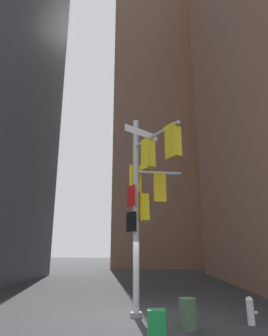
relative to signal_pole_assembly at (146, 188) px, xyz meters
name	(u,v)px	position (x,y,z in m)	size (l,w,h in m)	color
ground	(136,317)	(-0.38, 0.31, -4.46)	(120.00, 120.00, 0.00)	#2D2D30
building_mid_block	(161,101)	(3.11, 28.30, 19.26)	(12.97, 12.97, 47.44)	brown
signal_pole_assembly	(146,188)	(0.00, 0.00, 0.00)	(2.21, 2.94, 7.32)	#B2B2B5
fire_hydrant	(250,310)	(3.20, -0.66, -4.03)	(0.33, 0.23, 0.82)	silver
newspaper_box	(157,329)	(0.15, -2.85, -4.03)	(0.45, 0.36, 0.85)	#198C3F
trash_bin	(188,314)	(1.16, -1.21, -4.03)	(0.51, 0.51, 0.85)	#3F593F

